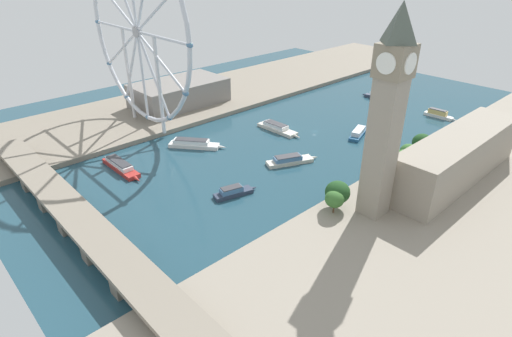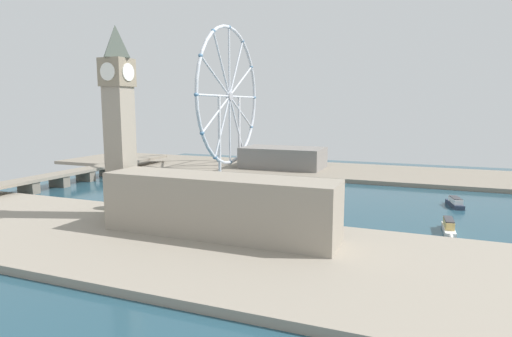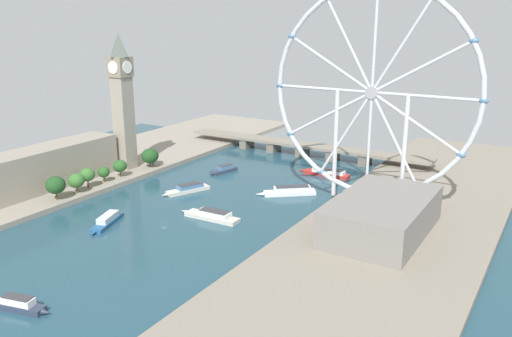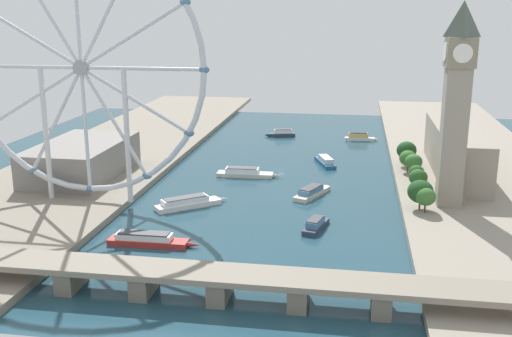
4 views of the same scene
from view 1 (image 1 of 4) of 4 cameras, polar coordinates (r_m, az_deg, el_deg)
name	(u,v)px [view 1 (image 1 of 4)]	position (r m, az deg, el deg)	size (l,w,h in m)	color
ground_plane	(315,131)	(284.84, 8.02, 5.05)	(385.27, 385.27, 0.00)	#234756
riverbank_left	(479,189)	(239.05, 28.21, -2.46)	(90.00, 520.00, 3.00)	gray
riverbank_right	(216,94)	(357.28, -5.50, 10.16)	(90.00, 520.00, 3.00)	gray
clock_tower	(387,114)	(176.96, 17.46, 7.09)	(13.26, 13.26, 89.90)	gray
parliament_block	(457,157)	(234.52, 25.87, 1.40)	(22.00, 98.82, 24.83)	gray
tree_row_embankment	(384,167)	(220.95, 17.10, 0.19)	(12.01, 92.85, 13.80)	#513823
ferris_wheel	(137,33)	(278.83, -15.95, 17.46)	(116.64, 3.20, 118.67)	silver
riverside_hall	(179,93)	(329.25, -10.46, 10.17)	(40.01, 69.37, 17.56)	gray
river_bridge	(74,215)	(197.71, -23.68, -5.83)	(197.27, 15.28, 9.51)	gray
tour_boat_0	(439,114)	(333.97, 23.74, 6.82)	(24.09, 5.46, 5.94)	white
tour_boat_1	(290,160)	(238.98, 4.66, 1.16)	(17.26, 30.99, 4.94)	beige
tour_boat_2	(377,96)	(362.21, 16.20, 9.56)	(22.60, 9.36, 5.46)	#2D384C
tour_boat_3	(233,192)	(207.49, -3.11, -3.21)	(10.57, 23.46, 5.00)	#2D384C
tour_boat_4	(359,132)	(283.63, 13.90, 4.82)	(14.28, 29.61, 4.88)	#235684
tour_boat_5	(194,144)	(260.95, -8.50, 3.36)	(31.33, 26.52, 5.22)	white
tour_boat_6	(121,166)	(242.92, -18.04, 0.30)	(36.89, 7.28, 5.14)	#B22D28
tour_boat_7	(277,128)	(282.90, 2.92, 5.58)	(36.10, 8.51, 5.08)	beige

